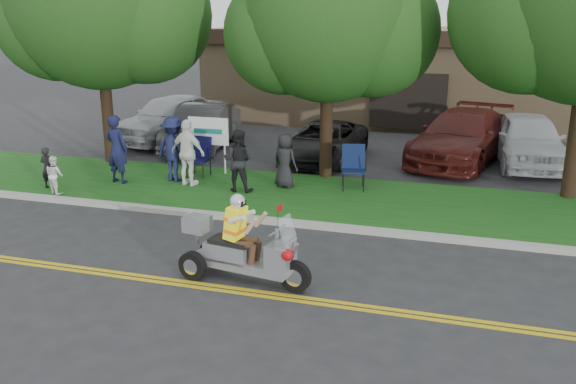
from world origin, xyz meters
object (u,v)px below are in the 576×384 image
(spectator_adult_right, at_px, (188,153))
(spectator_adult_mid, at_px, (238,160))
(parked_car_far_left, at_px, (171,118))
(parked_car_left, at_px, (202,127))
(lawn_chair_b, at_px, (353,164))
(parked_car_right, at_px, (462,137))
(parked_car_far_right, at_px, (528,140))
(parked_car_mid, at_px, (324,142))
(trike_scooter, at_px, (240,251))
(spectator_adult_left, at_px, (117,149))
(lawn_chair_a, at_px, (200,154))

(spectator_adult_right, bearing_deg, spectator_adult_mid, -172.87)
(parked_car_far_left, height_order, parked_car_left, parked_car_far_left)
(lawn_chair_b, distance_m, parked_car_right, 5.20)
(lawn_chair_b, relative_size, spectator_adult_right, 0.65)
(parked_car_far_left, bearing_deg, lawn_chair_b, -19.67)
(parked_car_far_left, relative_size, parked_car_far_right, 1.06)
(parked_car_mid, xyz_separation_m, parked_car_far_right, (6.33, 1.25, 0.20))
(parked_car_far_left, xyz_separation_m, parked_car_left, (1.73, -1.00, -0.10))
(trike_scooter, relative_size, spectator_adult_left, 1.32)
(trike_scooter, height_order, parked_car_far_right, parked_car_far_right)
(lawn_chair_b, xyz_separation_m, parked_car_mid, (-1.61, 3.31, -0.14))
(parked_car_far_right, bearing_deg, spectator_adult_left, -157.22)
(parked_car_mid, bearing_deg, spectator_adult_right, -118.82)
(lawn_chair_a, height_order, spectator_adult_right, spectator_adult_right)
(parked_car_mid, bearing_deg, lawn_chair_b, -60.35)
(spectator_adult_right, distance_m, parked_car_mid, 5.16)
(lawn_chair_a, relative_size, spectator_adult_right, 0.62)
(parked_car_right, bearing_deg, trike_scooter, -93.30)
(spectator_adult_mid, bearing_deg, parked_car_mid, -109.13)
(trike_scooter, xyz_separation_m, parked_car_left, (-5.31, 10.01, 0.20))
(lawn_chair_a, height_order, parked_car_far_right, parked_car_far_right)
(trike_scooter, distance_m, lawn_chair_b, 6.31)
(lawn_chair_a, xyz_separation_m, lawn_chair_b, (4.52, -0.03, 0.03))
(spectator_adult_left, bearing_deg, parked_car_mid, -125.17)
(spectator_adult_left, distance_m, spectator_adult_mid, 3.52)
(parked_car_left, bearing_deg, parked_car_far_right, -2.38)
(parked_car_far_left, bearing_deg, spectator_adult_mid, -38.30)
(parked_car_far_left, bearing_deg, parked_car_right, 9.72)
(spectator_adult_left, relative_size, parked_car_left, 0.41)
(lawn_chair_b, distance_m, parked_car_mid, 3.68)
(spectator_adult_left, bearing_deg, lawn_chair_b, -157.51)
(trike_scooter, xyz_separation_m, parked_car_right, (3.55, 10.70, 0.25))
(trike_scooter, distance_m, spectator_adult_mid, 5.49)
(lawn_chair_b, xyz_separation_m, spectator_adult_mid, (-2.87, -1.16, 0.16))
(parked_car_far_left, distance_m, parked_car_left, 2.00)
(spectator_adult_left, height_order, spectator_adult_mid, spectator_adult_left)
(trike_scooter, height_order, spectator_adult_left, spectator_adult_left)
(parked_car_far_left, xyz_separation_m, parked_car_right, (10.59, -0.31, -0.05))
(spectator_adult_mid, distance_m, parked_car_mid, 4.66)
(parked_car_far_left, height_order, parked_car_far_right, parked_car_far_left)
(lawn_chair_b, bearing_deg, parked_car_far_left, 135.87)
(parked_car_far_left, relative_size, parked_car_left, 1.10)
(parked_car_right, bearing_deg, parked_car_far_right, 18.32)
(trike_scooter, distance_m, parked_car_far_left, 13.07)
(parked_car_left, xyz_separation_m, parked_car_far_right, (10.88, 0.80, 0.05))
(lawn_chair_a, relative_size, spectator_adult_left, 0.59)
(lawn_chair_a, bearing_deg, parked_car_right, 33.70)
(spectator_adult_right, bearing_deg, parked_car_right, -129.99)
(parked_car_mid, bearing_deg, trike_scooter, -81.73)
(lawn_chair_b, relative_size, spectator_adult_left, 0.62)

